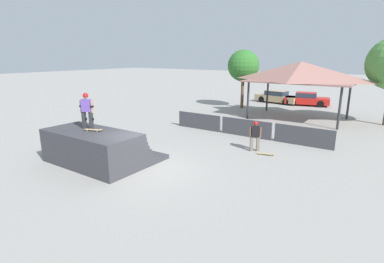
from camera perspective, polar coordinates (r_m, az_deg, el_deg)
ground_plane at (r=13.37m, az=-9.47°, el=-7.05°), size 160.00×160.00×0.00m
quarter_pipe_ramp at (r=14.39m, az=-17.62°, el=-3.05°), size 4.67×3.66×1.54m
skater_on_deck at (r=14.42m, az=-19.44°, el=4.19°), size 0.71×0.41×1.66m
skateboard_on_deck at (r=14.06m, az=-18.21°, el=0.33°), size 0.85×0.48×0.09m
bystander_walking at (r=15.68m, az=11.95°, el=-0.40°), size 0.56×0.44×1.59m
skateboard_on_ground at (r=15.41m, az=14.04°, el=-4.16°), size 0.84×0.39×0.09m
barrier_fence at (r=18.55m, az=10.23°, el=0.67°), size 10.08×0.12×1.05m
pavilion_shelter at (r=24.48m, az=19.99°, el=10.61°), size 7.67×4.91×4.39m
tree_far_back at (r=28.41m, az=9.77°, el=12.21°), size 2.88×2.88×5.35m
parked_car_tan at (r=32.60m, az=15.87°, el=6.32°), size 4.69×2.39×1.27m
parked_car_red at (r=31.92m, az=21.00°, el=5.76°), size 4.41×2.56×1.27m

